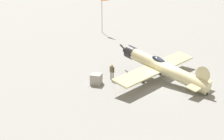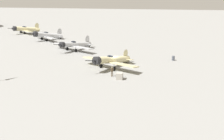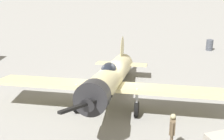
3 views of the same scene
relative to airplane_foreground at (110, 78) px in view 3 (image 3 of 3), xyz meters
name	(u,v)px [view 3 (image 3 of 3)]	position (x,y,z in m)	size (l,w,h in m)	color
ground_plane	(112,100)	(0.48, -0.23, -1.52)	(400.00, 400.00, 0.00)	gray
airplane_foreground	(110,78)	(0.00, 0.00, 0.00)	(10.61, 11.51, 3.00)	beige
ground_crew_mechanic	(172,129)	(-4.96, -1.23, -0.49)	(0.60, 0.42, 1.70)	brown
fuel_drum	(210,45)	(8.20, -11.34, -1.04)	(0.62, 0.62, 0.95)	#474C56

